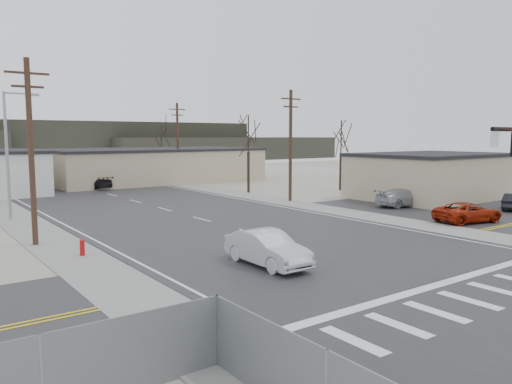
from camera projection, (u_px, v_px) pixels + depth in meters
ground at (346, 259)px, 24.15m from camera, size 140.00×140.00×0.00m
main_road at (195, 218)px, 36.20m from camera, size 18.00×110.00×0.05m
cross_road at (346, 259)px, 24.15m from camera, size 90.00×10.00×0.04m
parking_lot at (465, 209)px, 40.65m from camera, size 18.00×20.00×0.03m
sidewalk_left at (23, 223)px, 34.03m from camera, size 3.00×90.00×0.06m
sidewalk_right at (269, 199)px, 46.41m from camera, size 3.00×90.00×0.06m
fire_hydrant at (82, 248)px, 24.57m from camera, size 0.24×0.24×0.87m
building_right_far at (154, 165)px, 65.12m from camera, size 26.30×14.30×4.30m
building_lot at (431, 176)px, 47.57m from camera, size 14.30×10.30×4.30m
upole_left_b at (31, 149)px, 26.49m from camera, size 2.20×0.30×10.00m
upole_right_a at (290, 144)px, 44.75m from camera, size 2.20×0.30×10.00m
upole_right_b at (178, 141)px, 62.43m from camera, size 2.20×0.30×10.00m
streetlight_main at (10, 148)px, 34.95m from camera, size 2.40×0.25×9.00m
tree_right_mid at (248, 136)px, 51.68m from camera, size 3.74×3.74×8.33m
tree_right_far at (162, 138)px, 74.08m from camera, size 3.52×3.52×7.84m
tree_lot at (341, 139)px, 54.06m from camera, size 3.52×3.52×7.84m
hill_center at (75, 142)px, 109.58m from camera, size 80.00×18.00×9.00m
hill_right at (224, 148)px, 125.39m from camera, size 60.00×18.00×5.50m
sedan_crossing at (267, 248)px, 22.74m from camera, size 1.68×4.80×1.58m
car_far_a at (94, 182)px, 55.53m from camera, size 3.22×5.48×1.49m
car_far_b at (43, 172)px, 70.33m from camera, size 3.09×4.90×1.56m
car_parked_red at (468, 212)px, 34.15m from camera, size 5.25×3.24×1.36m
car_parked_silver at (404, 198)px, 41.80m from camera, size 5.37×2.96×1.47m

